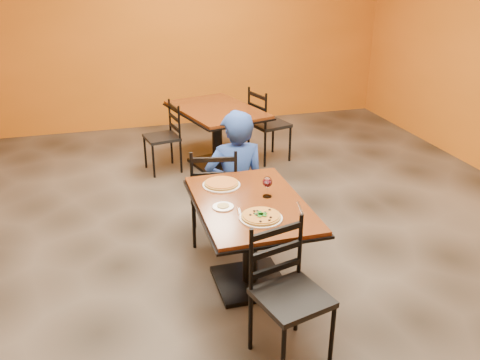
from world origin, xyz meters
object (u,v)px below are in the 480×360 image
object	(u,v)px
chair_second_left	(162,138)
pizza_main	(261,216)
side_plate	(223,207)
plate_main	(261,218)
chair_main_near	(292,298)
chair_main_far	(214,192)
diner	(236,170)
plate_far	(221,185)
table_main	(250,224)
table_second	(217,123)
wine_glass	(267,186)
chair_second_right	(270,125)
pizza_far	(221,183)

from	to	relation	value
chair_second_left	pizza_main	xyz separation A→B (m)	(0.33, -2.91, 0.34)
side_plate	plate_main	bearing A→B (deg)	-48.71
chair_main_near	chair_main_far	size ratio (longest dim) A/B	1.00
diner	plate_far	xyz separation A→B (m)	(-0.30, -0.65, 0.16)
table_main	chair_main_near	size ratio (longest dim) A/B	1.31
table_second	chair_main_near	bearing A→B (deg)	-95.64
pizza_main	wine_glass	size ratio (longest dim) A/B	1.58
table_second	chair_second_right	bearing A→B (deg)	0.00
chair_main_far	pizza_main	world-z (taller)	chair_main_far
table_second	pizza_main	bearing A→B (deg)	-97.22
table_second	chair_main_far	size ratio (longest dim) A/B	1.60
plate_main	pizza_main	bearing A→B (deg)	0.00
table_second	plate_far	world-z (taller)	plate_far
chair_second_left	wine_glass	bearing A→B (deg)	0.51
wine_glass	side_plate	bearing A→B (deg)	-166.78
pizza_main	pizza_far	distance (m)	0.65
plate_far	side_plate	world-z (taller)	same
table_second	chair_second_right	xyz separation A→B (m)	(0.70, 0.00, -0.08)
table_main	chair_main_near	world-z (taller)	chair_main_near
chair_main_near	side_plate	world-z (taller)	chair_main_near
table_main	chair_second_left	bearing A→B (deg)	97.32
chair_second_right	plate_far	size ratio (longest dim) A/B	3.08
chair_main_near	pizza_far	xyz separation A→B (m)	(-0.16, 1.22, 0.30)
diner	wine_glass	xyz separation A→B (m)	(-0.00, -0.95, 0.25)
chair_second_right	plate_main	distance (m)	3.11
table_main	pizza_main	world-z (taller)	pizza_main
side_plate	table_main	bearing A→B (deg)	9.11
pizza_far	wine_glass	world-z (taller)	wine_glass
pizza_far	wine_glass	bearing A→B (deg)	-45.78
chair_second_right	pizza_far	xyz separation A→B (m)	(-1.20, -2.27, 0.29)
chair_main_near	chair_second_right	world-z (taller)	chair_second_right
table_main	chair_second_right	size ratio (longest dim) A/B	1.29
table_main	plate_far	world-z (taller)	plate_far
side_plate	wine_glass	bearing A→B (deg)	13.22
table_main	plate_main	size ratio (longest dim) A/B	3.97
diner	pizza_far	distance (m)	0.73
table_main	side_plate	world-z (taller)	side_plate
chair_second_left	diner	world-z (taller)	diner
pizza_main	chair_second_right	bearing A→B (deg)	69.86
chair_second_right	pizza_main	xyz separation A→B (m)	(-1.07, -2.91, 0.29)
diner	plate_far	bearing A→B (deg)	67.27
chair_second_left	diner	size ratio (longest dim) A/B	0.72
diner	plate_far	distance (m)	0.73
pizza_main	pizza_far	world-z (taller)	same
chair_second_left	pizza_far	bearing A→B (deg)	-5.32
diner	pizza_far	world-z (taller)	diner
chair_main_far	side_plate	world-z (taller)	chair_main_far
chair_main_near	plate_far	world-z (taller)	chair_main_near
table_main	diner	xyz separation A→B (m)	(0.16, 1.00, 0.04)
table_second	wine_glass	bearing A→B (deg)	-94.65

